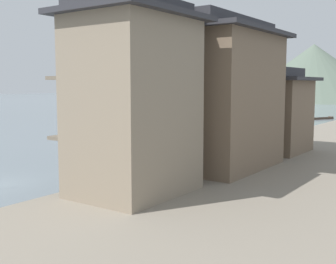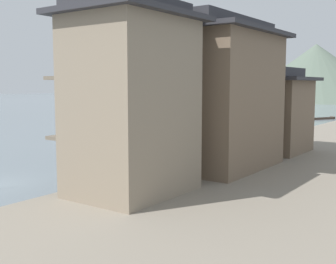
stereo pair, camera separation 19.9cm
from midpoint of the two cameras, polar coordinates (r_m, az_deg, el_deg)
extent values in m
cube|color=#33281E|center=(54.89, 17.44, 0.37)|extent=(1.75, 4.58, 0.27)
cube|color=#33281E|center=(56.94, 17.70, 0.83)|extent=(0.86, 0.51, 0.24)
cube|color=#33281E|center=(52.79, 17.18, 0.43)|extent=(0.86, 0.51, 0.24)
cube|color=#33281E|center=(54.92, 17.02, 0.57)|extent=(0.85, 3.93, 0.08)
cube|color=#33281E|center=(54.82, 17.87, 0.53)|extent=(0.85, 3.93, 0.08)
cube|color=brown|center=(30.41, -0.28, -4.03)|extent=(1.62, 5.81, 0.20)
cube|color=brown|center=(32.73, 2.11, -2.97)|extent=(0.99, 0.45, 0.18)
cube|color=brown|center=(28.10, -3.06, -4.53)|extent=(0.99, 0.45, 0.18)
cube|color=brown|center=(30.63, -1.08, -3.70)|extent=(0.58, 5.22, 0.08)
cube|color=brown|center=(30.15, 0.54, -3.86)|extent=(0.58, 5.22, 0.08)
cube|color=#232326|center=(48.85, 14.94, -0.28)|extent=(1.39, 5.01, 0.25)
cube|color=#232326|center=(50.92, 16.09, 0.22)|extent=(0.86, 0.44, 0.22)
cube|color=#232326|center=(46.76, 13.71, -0.24)|extent=(0.86, 0.44, 0.22)
cube|color=#232326|center=(49.02, 14.50, -0.05)|extent=(0.50, 4.43, 0.08)
cube|color=#232326|center=(48.65, 15.39, -0.12)|extent=(0.50, 4.43, 0.08)
cube|color=#423328|center=(41.47, 10.44, -1.30)|extent=(1.57, 3.56, 0.26)
cube|color=#423328|center=(42.71, 11.69, -0.77)|extent=(0.89, 0.51, 0.24)
cube|color=#423328|center=(40.18, 9.12, -1.16)|extent=(0.89, 0.51, 0.24)
cube|color=#423328|center=(41.69, 9.97, -1.01)|extent=(0.65, 2.91, 0.08)
cube|color=#423328|center=(41.20, 10.92, -1.12)|extent=(0.65, 2.91, 0.08)
ellipsoid|color=olive|center=(41.42, 10.45, -0.81)|extent=(1.04, 1.30, 0.46)
cube|color=#423328|center=(72.94, 19.50, 1.68)|extent=(3.17, 4.74, 0.20)
cube|color=#423328|center=(74.58, 20.76, 1.87)|extent=(0.87, 0.70, 0.18)
cube|color=#423328|center=(71.31, 18.19, 1.78)|extent=(0.87, 0.70, 0.18)
cube|color=#423328|center=(73.21, 19.28, 1.81)|extent=(2.22, 3.91, 0.08)
cube|color=#423328|center=(72.65, 19.73, 1.76)|extent=(2.22, 3.91, 0.08)
cube|color=gray|center=(19.25, -4.84, 3.27)|extent=(4.10, 5.29, 7.80)
cube|color=#6E6151|center=(20.97, -9.82, -0.11)|extent=(0.70, 5.29, 0.16)
cube|color=#6E6151|center=(20.85, -9.96, 7.01)|extent=(0.70, 5.29, 0.16)
cube|color=#2D2D33|center=(19.45, -4.95, 15.18)|extent=(5.00, 6.19, 0.24)
cube|color=#2D2D33|center=(19.53, -4.97, 16.54)|extent=(2.46, 6.19, 0.70)
cube|color=#75604C|center=(25.58, 7.16, 4.00)|extent=(4.77, 7.44, 7.80)
cube|color=brown|center=(27.05, 2.01, 1.41)|extent=(0.70, 7.44, 0.16)
cube|color=brown|center=(26.95, 2.04, 6.93)|extent=(0.70, 7.44, 0.16)
cube|color=#2D2D33|center=(25.73, 7.29, 12.98)|extent=(5.67, 8.34, 0.24)
cube|color=#2D2D33|center=(25.79, 7.31, 14.02)|extent=(2.86, 8.34, 0.70)
cube|color=#75604C|center=(32.55, 13.45, 2.08)|extent=(4.74, 5.05, 5.20)
cube|color=brown|center=(33.66, 9.15, 2.31)|extent=(0.70, 5.05, 0.16)
cube|color=#2D2D33|center=(32.47, 13.57, 6.87)|extent=(5.64, 5.95, 0.24)
cube|color=#2D2D33|center=(32.48, 13.60, 7.70)|extent=(2.84, 5.95, 0.70)
cylinder|color=#473828|center=(26.17, -0.11, -3.71)|extent=(0.20, 0.20, 0.71)
cylinder|color=#473828|center=(34.10, 9.00, -1.38)|extent=(0.20, 0.20, 0.77)
cylinder|color=#473828|center=(40.80, 13.60, -0.13)|extent=(0.20, 0.20, 0.89)
cone|color=#5B6B5B|center=(151.90, 18.70, 7.48)|extent=(51.52, 51.52, 18.85)
camera|label=1|loc=(0.10, -90.17, -0.02)|focal=45.85mm
camera|label=2|loc=(0.10, 89.83, 0.02)|focal=45.85mm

